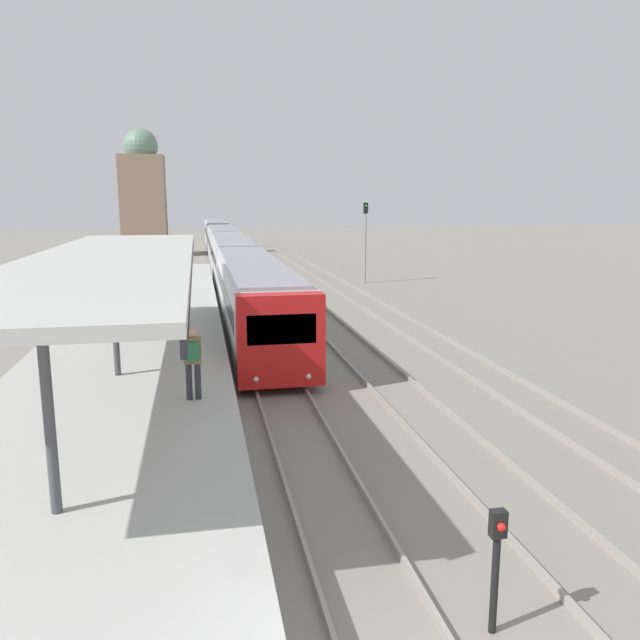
# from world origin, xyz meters

# --- Properties ---
(platform_canopy) EXTENTS (4.00, 18.50, 3.11)m
(platform_canopy) POSITION_xyz_m (-4.34, 11.36, 4.03)
(platform_canopy) COLOR beige
(platform_canopy) RESTS_ON station_platform
(person_on_platform) EXTENTS (0.40, 0.40, 1.66)m
(person_on_platform) POSITION_xyz_m (-2.43, 8.90, 2.03)
(person_on_platform) COLOR #2D2D33
(person_on_platform) RESTS_ON station_platform
(train_near) EXTENTS (2.53, 66.84, 3.05)m
(train_near) POSITION_xyz_m (0.00, 45.33, 1.70)
(train_near) COLOR red
(train_near) RESTS_ON ground_plane
(signal_post_near) EXTENTS (0.20, 0.22, 1.71)m
(signal_post_near) POSITION_xyz_m (1.37, 1.60, 1.07)
(signal_post_near) COLOR black
(signal_post_near) RESTS_ON ground_plane
(signal_mast_far) EXTENTS (0.28, 0.29, 5.34)m
(signal_mast_far) POSITION_xyz_m (8.77, 35.44, 3.34)
(signal_mast_far) COLOR gray
(signal_mast_far) RESTS_ON ground_plane
(distant_domed_building) EXTENTS (4.27, 4.27, 12.33)m
(distant_domed_building) POSITION_xyz_m (-7.33, 59.85, 5.85)
(distant_domed_building) COLOR #89705B
(distant_domed_building) RESTS_ON ground_plane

